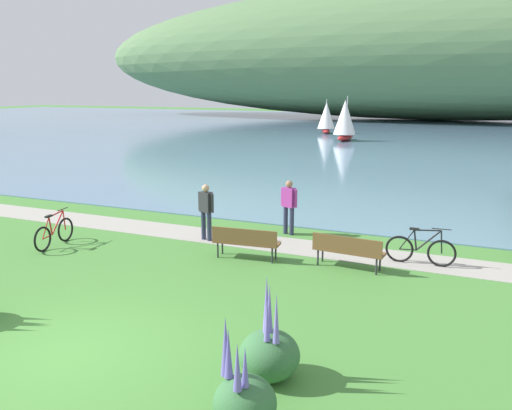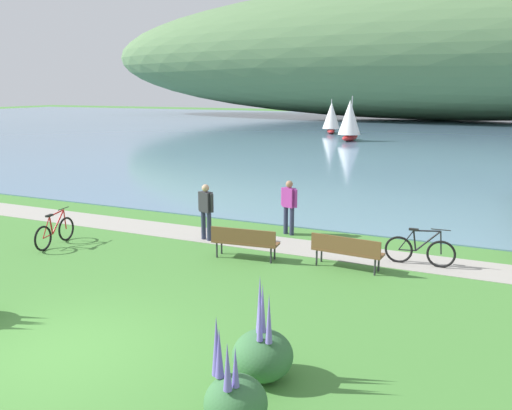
{
  "view_description": "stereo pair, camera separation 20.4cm",
  "coord_description": "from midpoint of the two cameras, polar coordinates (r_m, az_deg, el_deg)",
  "views": [
    {
      "loc": [
        6.24,
        -6.28,
        4.5
      ],
      "look_at": [
        0.15,
        7.95,
        1.0
      ],
      "focal_mm": 36.54,
      "sensor_mm": 36.0,
      "label": 1
    },
    {
      "loc": [
        6.43,
        -6.2,
        4.5
      ],
      "look_at": [
        0.15,
        7.95,
        1.0
      ],
      "focal_mm": 36.54,
      "sensor_mm": 36.0,
      "label": 2
    }
  ],
  "objects": [
    {
      "name": "person_at_shoreline",
      "position": [
        16.16,
        3.26,
        0.13
      ],
      "size": [
        0.59,
        0.33,
        1.71
      ],
      "color": "#282D47",
      "rests_on": "ground"
    },
    {
      "name": "bay_water",
      "position": [
        56.22,
        16.76,
        7.63
      ],
      "size": [
        180.0,
        80.0,
        0.04
      ],
      "primitive_type": "cube",
      "color": "#5B7F9E",
      "rests_on": "ground"
    },
    {
      "name": "sailboat_nearest_to_shore",
      "position": [
        45.4,
        9.59,
        9.17
      ],
      "size": [
        2.03,
        3.27,
        3.77
      ],
      "color": "#B22323",
      "rests_on": "bay_water"
    },
    {
      "name": "park_bench_further_along",
      "position": [
        13.88,
        -1.57,
        -3.92
      ],
      "size": [
        1.84,
        0.65,
        0.88
      ],
      "color": "brown",
      "rests_on": "ground"
    },
    {
      "name": "ground_plane",
      "position": [
        9.96,
        -20.49,
        -14.96
      ],
      "size": [
        200.0,
        200.0,
        0.0
      ],
      "primitive_type": "plane",
      "color": "#478438"
    },
    {
      "name": "echium_bush_beside_closest",
      "position": [
        8.47,
        0.76,
        -15.83
      ],
      "size": [
        0.97,
        0.97,
        1.69
      ],
      "color": "#386B3D",
      "rests_on": "ground"
    },
    {
      "name": "sailboat_far_off",
      "position": [
        52.56,
        7.59,
        9.49
      ],
      "size": [
        2.12,
        2.97,
        3.36
      ],
      "color": "#B22323",
      "rests_on": "bay_water"
    },
    {
      "name": "person_on_the_grass",
      "position": [
        15.57,
        -5.87,
        -0.4
      ],
      "size": [
        0.59,
        0.32,
        1.71
      ],
      "color": "#282D47",
      "rests_on": "ground"
    },
    {
      "name": "park_bench_near_camera",
      "position": [
        13.34,
        9.6,
        -4.78
      ],
      "size": [
        1.83,
        0.63,
        0.88
      ],
      "color": "brown",
      "rests_on": "ground"
    },
    {
      "name": "distant_hillside",
      "position": [
        78.63,
        19.17,
        15.68
      ],
      "size": [
        106.85,
        28.0,
        18.85
      ],
      "primitive_type": "ellipsoid",
      "color": "#567A4C",
      "rests_on": "bay_water"
    },
    {
      "name": "bicycle_leaning_near_bench",
      "position": [
        16.17,
        -21.54,
        -2.86
      ],
      "size": [
        0.3,
        1.76,
        1.01
      ],
      "color": "black",
      "rests_on": "ground"
    },
    {
      "name": "echium_bush_mid_cluster",
      "position": [
        7.42,
        -2.18,
        -20.53
      ],
      "size": [
        0.86,
        0.86,
        1.57
      ],
      "color": "#386B3D",
      "rests_on": "ground"
    },
    {
      "name": "bicycle_beside_path",
      "position": [
        14.13,
        17.17,
        -4.71
      ],
      "size": [
        1.77,
        0.12,
        1.01
      ],
      "color": "black",
      "rests_on": "ground"
    },
    {
      "name": "shoreline_path",
      "position": [
        15.73,
        -1.62,
        -3.86
      ],
      "size": [
        60.0,
        1.5,
        0.01
      ],
      "primitive_type": "cube",
      "color": "#A39E93",
      "rests_on": "ground"
    }
  ]
}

